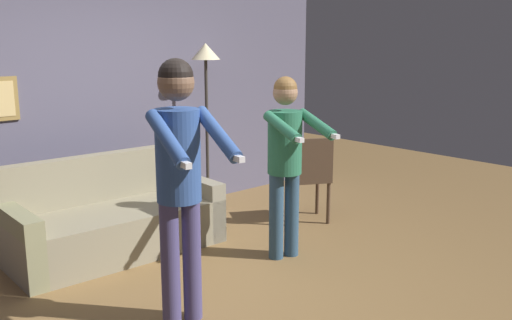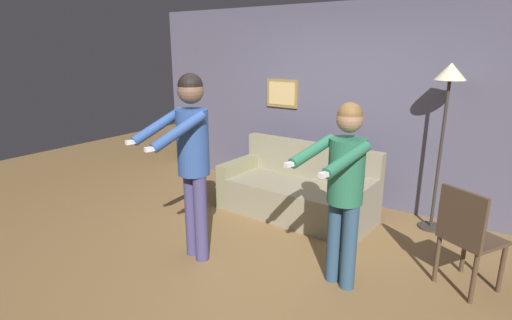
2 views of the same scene
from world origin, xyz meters
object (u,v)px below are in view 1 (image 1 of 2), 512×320
object	(u,v)px
torchiere_lamp	(206,73)
couch	(114,222)
person_standing_right	(286,151)
dining_chair_distant	(310,174)
person_standing_left	(180,165)

from	to	relation	value
torchiere_lamp	couch	bearing A→B (deg)	-160.86
person_standing_right	dining_chair_distant	bearing A→B (deg)	30.29
torchiere_lamp	person_standing_left	size ratio (longest dim) A/B	1.04
torchiere_lamp	person_standing_right	size ratio (longest dim) A/B	1.16
couch	person_standing_left	bearing A→B (deg)	-101.36
couch	torchiere_lamp	xyz separation A→B (m)	(1.50, 0.52, 1.29)
person_standing_right	couch	bearing A→B (deg)	132.17
couch	person_standing_right	size ratio (longest dim) A/B	1.19
person_standing_left	dining_chair_distant	distance (m)	2.52
couch	torchiere_lamp	bearing A→B (deg)	19.14
torchiere_lamp	person_standing_right	bearing A→B (deg)	-104.42
couch	person_standing_left	world-z (taller)	person_standing_left
dining_chair_distant	couch	bearing A→B (deg)	161.87
torchiere_lamp	person_standing_right	world-z (taller)	torchiere_lamp
couch	torchiere_lamp	world-z (taller)	torchiere_lamp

